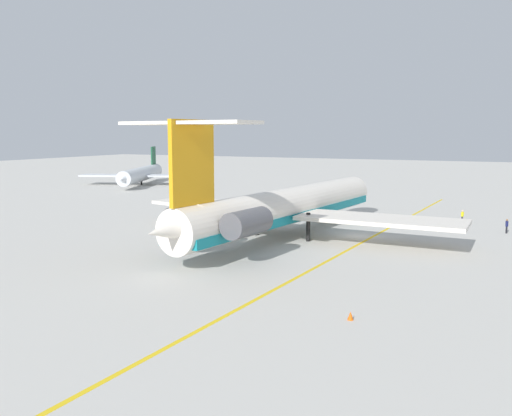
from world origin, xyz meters
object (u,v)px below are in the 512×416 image
airliner_mid_right (140,174)px  ground_crew_near_tail (462,215)px  ground_crew_near_nose (293,199)px  safety_cone_wingtip (350,316)px  safety_cone_nose (259,202)px  main_jetliner (282,207)px  ground_crew_portside (507,224)px

airliner_mid_right → ground_crew_near_tail: airliner_mid_right is taller
airliner_mid_right → ground_crew_near_tail: size_ratio=16.51×
airliner_mid_right → ground_crew_near_tail: 74.27m
ground_crew_near_nose → safety_cone_wingtip: ground_crew_near_nose is taller
airliner_mid_right → safety_cone_nose: bearing=43.1°
safety_cone_nose → safety_cone_wingtip: bearing=-149.0°
main_jetliner → ground_crew_near_tail: bearing=-34.0°
main_jetliner → ground_crew_near_tail: (20.10, -17.57, -2.47)m
ground_crew_near_nose → safety_cone_wingtip: bearing=-148.0°
ground_crew_near_nose → safety_cone_nose: (0.24, 6.21, -0.87)m
safety_cone_nose → airliner_mid_right: bearing=65.0°
ground_crew_near_tail → safety_cone_nose: bearing=-140.7°
main_jetliner → airliner_mid_right: main_jetliner is taller
ground_crew_portside → safety_cone_wingtip: ground_crew_portside is taller
airliner_mid_right → ground_crew_portside: bearing=47.0°
main_jetliner → ground_crew_near_nose: 26.63m
main_jetliner → airliner_mid_right: (43.25, 52.98, -1.03)m
safety_cone_wingtip → airliner_mid_right: bearing=45.5°
ground_crew_near_tail → ground_crew_portside: (-6.14, -5.39, 0.05)m
ground_crew_near_nose → ground_crew_portside: size_ratio=1.04×
ground_crew_portside → safety_cone_nose: ground_crew_portside is taller
ground_crew_portside → ground_crew_near_tail: bearing=87.9°
ground_crew_near_tail → safety_cone_nose: size_ratio=3.03×
safety_cone_nose → safety_cone_wingtip: size_ratio=1.00×
airliner_mid_right → ground_crew_near_tail: (-23.15, -70.56, -1.44)m
main_jetliner → airliner_mid_right: 68.40m
ground_crew_near_nose → safety_cone_nose: ground_crew_near_nose is taller
ground_crew_near_nose → safety_cone_wingtip: (-48.01, -22.73, -0.87)m
main_jetliner → safety_cone_wingtip: main_jetliner is taller
main_jetliner → ground_crew_near_nose: (25.14, 8.48, -2.38)m
ground_crew_portside → safety_cone_nose: bearing=119.7°
main_jetliner → ground_crew_portside: size_ratio=25.50×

